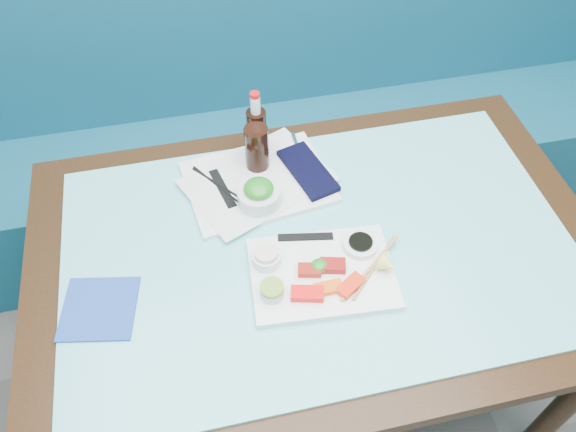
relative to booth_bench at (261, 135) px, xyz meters
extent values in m
cube|color=#104F67|center=(0.00, -0.07, -0.15)|extent=(3.00, 0.55, 0.45)
cube|color=#104F67|center=(0.00, 0.15, 0.33)|extent=(3.00, 0.12, 0.95)
cube|color=black|center=(0.00, -0.84, 0.36)|extent=(1.40, 0.90, 0.04)
cylinder|color=black|center=(0.62, -1.21, -0.02)|extent=(0.06, 0.06, 0.71)
cylinder|color=black|center=(-0.62, -0.47, -0.02)|extent=(0.06, 0.06, 0.71)
cylinder|color=black|center=(0.62, -0.47, -0.02)|extent=(0.06, 0.06, 0.71)
cube|color=#67CACF|center=(0.00, -0.84, 0.38)|extent=(1.22, 0.76, 0.01)
cube|color=white|center=(-0.01, -0.92, 0.39)|extent=(0.35, 0.26, 0.02)
cube|color=#FF0E0A|center=(-0.06, -0.98, 0.41)|extent=(0.08, 0.05, 0.02)
cube|color=#FF580A|center=(-0.01, -0.97, 0.41)|extent=(0.06, 0.03, 0.02)
cube|color=#FF290A|center=(0.04, -0.98, 0.41)|extent=(0.07, 0.06, 0.02)
cube|color=maroon|center=(-0.04, -0.92, 0.41)|extent=(0.06, 0.04, 0.02)
cube|color=maroon|center=(0.01, -0.92, 0.41)|extent=(0.07, 0.05, 0.02)
ellipsoid|color=#1F761B|center=(-0.02, -0.91, 0.41)|extent=(0.05, 0.05, 0.02)
cylinder|color=silver|center=(-0.14, -0.96, 0.41)|extent=(0.07, 0.07, 0.02)
cylinder|color=olive|center=(-0.14, -0.96, 0.43)|extent=(0.07, 0.07, 0.01)
cylinder|color=white|center=(-0.13, -0.87, 0.41)|extent=(0.07, 0.07, 0.03)
cylinder|color=beige|center=(-0.13, -0.87, 0.43)|extent=(0.07, 0.07, 0.01)
cylinder|color=white|center=(0.09, -0.87, 0.41)|extent=(0.11, 0.11, 0.02)
cylinder|color=black|center=(0.09, -0.87, 0.42)|extent=(0.07, 0.07, 0.01)
cone|color=#FEFC78|center=(0.13, -0.95, 0.42)|extent=(0.06, 0.06, 0.05)
cube|color=black|center=(-0.03, -0.82, 0.40)|extent=(0.13, 0.04, 0.00)
cylinder|color=tan|center=(0.10, -0.94, 0.40)|extent=(0.18, 0.15, 0.01)
cylinder|color=#AA8650|center=(0.11, -0.94, 0.40)|extent=(0.15, 0.15, 0.01)
cube|color=white|center=(-0.11, -0.61, 0.39)|extent=(0.40, 0.32, 0.01)
cube|color=silver|center=(-0.11, -0.61, 0.40)|extent=(0.43, 0.38, 0.00)
cylinder|color=silver|center=(-0.12, -0.68, 0.42)|extent=(0.14, 0.14, 0.04)
ellipsoid|color=#1F7B1C|center=(-0.12, -0.68, 0.45)|extent=(0.09, 0.09, 0.04)
cylinder|color=black|center=(-0.10, -0.55, 0.46)|extent=(0.08, 0.08, 0.13)
cube|color=black|center=(0.03, -0.61, 0.40)|extent=(0.14, 0.21, 0.02)
cylinder|color=silver|center=(0.02, -0.50, 0.40)|extent=(0.01, 0.09, 0.01)
cylinder|color=black|center=(-0.21, -0.62, 0.40)|extent=(0.13, 0.19, 0.01)
cylinder|color=black|center=(-0.20, -0.62, 0.40)|extent=(0.15, 0.18, 0.01)
cube|color=black|center=(-0.20, -0.62, 0.40)|extent=(0.06, 0.15, 0.00)
cylinder|color=black|center=(-0.09, -0.50, 0.46)|extent=(0.06, 0.06, 0.15)
cylinder|color=white|center=(-0.09, -0.50, 0.56)|extent=(0.03, 0.03, 0.05)
cylinder|color=red|center=(-0.09, -0.50, 0.59)|extent=(0.03, 0.03, 0.01)
cube|color=#1B3F96|center=(-0.52, -0.90, 0.39)|extent=(0.19, 0.19, 0.01)
camera|label=1|loc=(-0.25, -1.62, 1.47)|focal=35.00mm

